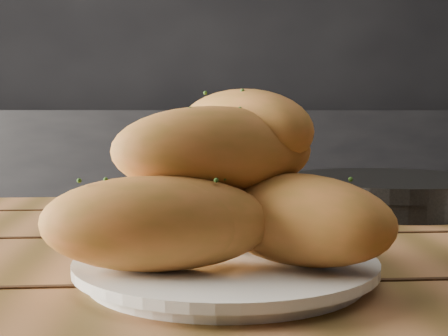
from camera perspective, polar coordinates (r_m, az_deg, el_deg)
back_wall at (r=2.88m, az=-2.02°, el=14.20°), size 4.00×0.04×2.70m
counter at (r=2.58m, az=-1.71°, el=-4.78°), size 2.80×0.60×0.90m
plate at (r=0.52m, az=0.17°, el=-9.12°), size 0.25×0.25×0.02m
bread_rolls at (r=0.50m, az=-0.97°, el=-2.17°), size 0.28×0.25×0.14m
skillet at (r=0.93m, az=14.82°, el=-2.10°), size 0.43×0.30×0.05m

